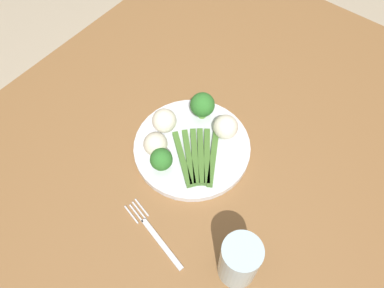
{
  "coord_description": "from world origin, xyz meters",
  "views": [
    {
      "loc": [
        -0.41,
        -0.26,
        1.45
      ],
      "look_at": [
        -0.07,
        0.01,
        0.77
      ],
      "focal_mm": 36.2,
      "sensor_mm": 36.0,
      "label": 1
    }
  ],
  "objects_px": {
    "dining_table": "(211,157)",
    "cauliflower_front_left": "(155,144)",
    "fork": "(154,233)",
    "broccoli_near_center": "(202,105)",
    "plate": "(192,147)",
    "cauliflower_edge": "(225,128)",
    "broccoli_back": "(161,160)",
    "water_glass": "(239,261)",
    "asparagus_bundle": "(198,157)",
    "cauliflower_outer_edge": "(164,121)"
  },
  "relations": [
    {
      "from": "plate",
      "to": "cauliflower_edge",
      "type": "distance_m",
      "value": 0.08
    },
    {
      "from": "plate",
      "to": "dining_table",
      "type": "bearing_deg",
      "value": -5.62
    },
    {
      "from": "plate",
      "to": "broccoli_back",
      "type": "bearing_deg",
      "value": 169.8
    },
    {
      "from": "fork",
      "to": "broccoli_back",
      "type": "bearing_deg",
      "value": -43.76
    },
    {
      "from": "asparagus_bundle",
      "to": "cauliflower_front_left",
      "type": "height_order",
      "value": "cauliflower_front_left"
    },
    {
      "from": "cauliflower_edge",
      "to": "cauliflower_outer_edge",
      "type": "bearing_deg",
      "value": 119.48
    },
    {
      "from": "broccoli_near_center",
      "to": "cauliflower_front_left",
      "type": "xyz_separation_m",
      "value": [
        -0.13,
        0.02,
        -0.01
      ]
    },
    {
      "from": "asparagus_bundle",
      "to": "broccoli_back",
      "type": "xyz_separation_m",
      "value": [
        -0.06,
        0.04,
        0.03
      ]
    },
    {
      "from": "broccoli_near_center",
      "to": "water_glass",
      "type": "distance_m",
      "value": 0.34
    },
    {
      "from": "plate",
      "to": "fork",
      "type": "distance_m",
      "value": 0.2
    },
    {
      "from": "cauliflower_outer_edge",
      "to": "cauliflower_front_left",
      "type": "xyz_separation_m",
      "value": [
        -0.06,
        -0.02,
        -0.0
      ]
    },
    {
      "from": "broccoli_back",
      "to": "cauliflower_outer_edge",
      "type": "distance_m",
      "value": 0.1
    },
    {
      "from": "cauliflower_front_left",
      "to": "fork",
      "type": "bearing_deg",
      "value": -141.09
    },
    {
      "from": "dining_table",
      "to": "cauliflower_front_left",
      "type": "xyz_separation_m",
      "value": [
        -0.12,
        0.06,
        0.15
      ]
    },
    {
      "from": "cauliflower_edge",
      "to": "water_glass",
      "type": "distance_m",
      "value": 0.28
    },
    {
      "from": "plate",
      "to": "cauliflower_front_left",
      "type": "distance_m",
      "value": 0.08
    },
    {
      "from": "asparagus_bundle",
      "to": "plate",
      "type": "bearing_deg",
      "value": 18.21
    },
    {
      "from": "fork",
      "to": "broccoli_near_center",
      "type": "bearing_deg",
      "value": -58.31
    },
    {
      "from": "dining_table",
      "to": "cauliflower_outer_edge",
      "type": "xyz_separation_m",
      "value": [
        -0.07,
        0.08,
        0.16
      ]
    },
    {
      "from": "dining_table",
      "to": "water_glass",
      "type": "bearing_deg",
      "value": -135.62
    },
    {
      "from": "cauliflower_front_left",
      "to": "water_glass",
      "type": "height_order",
      "value": "water_glass"
    },
    {
      "from": "broccoli_back",
      "to": "fork",
      "type": "bearing_deg",
      "value": -146.9
    },
    {
      "from": "dining_table",
      "to": "cauliflower_front_left",
      "type": "relative_size",
      "value": 22.36
    },
    {
      "from": "cauliflower_front_left",
      "to": "fork",
      "type": "relative_size",
      "value": 0.3
    },
    {
      "from": "plate",
      "to": "broccoli_back",
      "type": "distance_m",
      "value": 0.09
    },
    {
      "from": "dining_table",
      "to": "broccoli_back",
      "type": "relative_size",
      "value": 20.1
    },
    {
      "from": "water_glass",
      "to": "cauliflower_edge",
      "type": "bearing_deg",
      "value": 40.33
    },
    {
      "from": "plate",
      "to": "cauliflower_edge",
      "type": "xyz_separation_m",
      "value": [
        0.06,
        -0.04,
        0.03
      ]
    },
    {
      "from": "broccoli_near_center",
      "to": "dining_table",
      "type": "bearing_deg",
      "value": -103.72
    },
    {
      "from": "asparagus_bundle",
      "to": "broccoli_back",
      "type": "distance_m",
      "value": 0.08
    },
    {
      "from": "dining_table",
      "to": "asparagus_bundle",
      "type": "xyz_separation_m",
      "value": [
        -0.08,
        -0.02,
        0.14
      ]
    },
    {
      "from": "cauliflower_outer_edge",
      "to": "cauliflower_edge",
      "type": "xyz_separation_m",
      "value": [
        0.06,
        -0.11,
        0.0
      ]
    },
    {
      "from": "cauliflower_outer_edge",
      "to": "fork",
      "type": "distance_m",
      "value": 0.24
    },
    {
      "from": "asparagus_bundle",
      "to": "cauliflower_front_left",
      "type": "distance_m",
      "value": 0.09
    },
    {
      "from": "dining_table",
      "to": "fork",
      "type": "bearing_deg",
      "value": -168.51
    },
    {
      "from": "cauliflower_edge",
      "to": "cauliflower_front_left",
      "type": "bearing_deg",
      "value": 143.37
    },
    {
      "from": "plate",
      "to": "fork",
      "type": "xyz_separation_m",
      "value": [
        -0.19,
        -0.06,
        -0.01
      ]
    },
    {
      "from": "broccoli_back",
      "to": "cauliflower_outer_edge",
      "type": "xyz_separation_m",
      "value": [
        0.08,
        0.06,
        -0.01
      ]
    },
    {
      "from": "cauliflower_edge",
      "to": "fork",
      "type": "distance_m",
      "value": 0.26
    },
    {
      "from": "cauliflower_edge",
      "to": "cauliflower_front_left",
      "type": "distance_m",
      "value": 0.15
    },
    {
      "from": "broccoli_back",
      "to": "fork",
      "type": "height_order",
      "value": "broccoli_back"
    },
    {
      "from": "broccoli_near_center",
      "to": "broccoli_back",
      "type": "bearing_deg",
      "value": -173.97
    },
    {
      "from": "dining_table",
      "to": "asparagus_bundle",
      "type": "bearing_deg",
      "value": -164.68
    },
    {
      "from": "broccoli_near_center",
      "to": "fork",
      "type": "relative_size",
      "value": 0.4
    },
    {
      "from": "asparagus_bundle",
      "to": "water_glass",
      "type": "bearing_deg",
      "value": -165.34
    },
    {
      "from": "water_glass",
      "to": "fork",
      "type": "bearing_deg",
      "value": 104.42
    },
    {
      "from": "cauliflower_front_left",
      "to": "fork",
      "type": "xyz_separation_m",
      "value": [
        -0.14,
        -0.11,
        -0.04
      ]
    },
    {
      "from": "dining_table",
      "to": "cauliflower_front_left",
      "type": "bearing_deg",
      "value": 155.0
    },
    {
      "from": "plate",
      "to": "broccoli_near_center",
      "type": "height_order",
      "value": "broccoli_near_center"
    },
    {
      "from": "broccoli_near_center",
      "to": "water_glass",
      "type": "bearing_deg",
      "value": -132.18
    }
  ]
}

